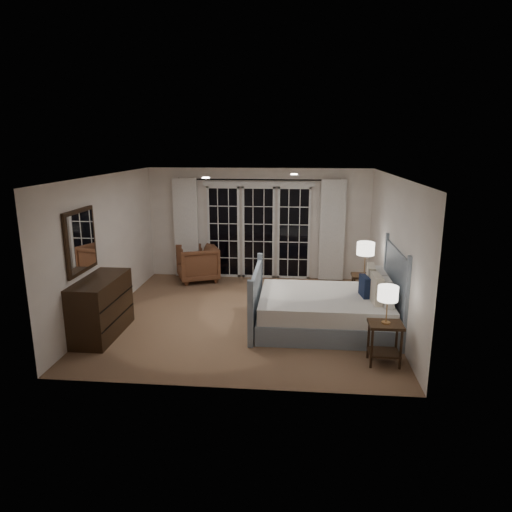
# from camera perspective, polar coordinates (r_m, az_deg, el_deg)

# --- Properties ---
(floor) EXTENTS (5.00, 5.00, 0.00)m
(floor) POSITION_cam_1_polar(r_m,az_deg,el_deg) (8.29, -1.19, -7.50)
(floor) COLOR brown
(floor) RESTS_ON ground
(ceiling) EXTENTS (5.00, 5.00, 0.00)m
(ceiling) POSITION_cam_1_polar(r_m,az_deg,el_deg) (7.74, -1.28, 10.01)
(ceiling) COLOR white
(ceiling) RESTS_ON wall_back
(wall_left) EXTENTS (0.02, 5.00, 2.50)m
(wall_left) POSITION_cam_1_polar(r_m,az_deg,el_deg) (8.57, -18.09, 1.25)
(wall_left) COLOR white
(wall_left) RESTS_ON floor
(wall_right) EXTENTS (0.02, 5.00, 2.50)m
(wall_right) POSITION_cam_1_polar(r_m,az_deg,el_deg) (8.04, 16.76, 0.54)
(wall_right) COLOR white
(wall_right) RESTS_ON floor
(wall_back) EXTENTS (5.00, 0.02, 2.50)m
(wall_back) POSITION_cam_1_polar(r_m,az_deg,el_deg) (10.36, 0.33, 4.04)
(wall_back) COLOR white
(wall_back) RESTS_ON floor
(wall_front) EXTENTS (5.00, 0.02, 2.50)m
(wall_front) POSITION_cam_1_polar(r_m,az_deg,el_deg) (5.54, -4.17, -4.84)
(wall_front) COLOR white
(wall_front) RESTS_ON floor
(french_doors) EXTENTS (2.50, 0.04, 2.20)m
(french_doors) POSITION_cam_1_polar(r_m,az_deg,el_deg) (10.35, 0.31, 3.13)
(french_doors) COLOR black
(french_doors) RESTS_ON wall_back
(curtain_rod) EXTENTS (3.50, 0.03, 0.03)m
(curtain_rod) POSITION_cam_1_polar(r_m,az_deg,el_deg) (10.14, 0.29, 9.52)
(curtain_rod) COLOR black
(curtain_rod) RESTS_ON wall_back
(curtain_left) EXTENTS (0.55, 0.10, 2.25)m
(curtain_left) POSITION_cam_1_polar(r_m,az_deg,el_deg) (10.53, -8.72, 3.49)
(curtain_left) COLOR white
(curtain_left) RESTS_ON curtain_rod
(curtain_right) EXTENTS (0.55, 0.10, 2.25)m
(curtain_right) POSITION_cam_1_polar(r_m,az_deg,el_deg) (10.25, 9.51, 3.17)
(curtain_right) COLOR white
(curtain_right) RESTS_ON curtain_rod
(downlight_a) EXTENTS (0.12, 0.12, 0.01)m
(downlight_a) POSITION_cam_1_polar(r_m,az_deg,el_deg) (8.29, 4.79, 10.15)
(downlight_a) COLOR white
(downlight_a) RESTS_ON ceiling
(downlight_b) EXTENTS (0.12, 0.12, 0.01)m
(downlight_b) POSITION_cam_1_polar(r_m,az_deg,el_deg) (7.44, -6.30, 9.69)
(downlight_b) COLOR white
(downlight_b) RESTS_ON ceiling
(bed) EXTENTS (2.35, 1.69, 1.38)m
(bed) POSITION_cam_1_polar(r_m,az_deg,el_deg) (7.76, 8.94, -6.52)
(bed) COLOR gray
(bed) RESTS_ON floor
(nightstand_left) EXTENTS (0.47, 0.37, 0.61)m
(nightstand_left) POSITION_cam_1_polar(r_m,az_deg,el_deg) (6.70, 15.80, -9.75)
(nightstand_left) COLOR #321F10
(nightstand_left) RESTS_ON floor
(nightstand_right) EXTENTS (0.46, 0.37, 0.60)m
(nightstand_right) POSITION_cam_1_polar(r_m,az_deg,el_deg) (8.95, 13.29, -3.59)
(nightstand_right) COLOR #321F10
(nightstand_right) RESTS_ON floor
(lamp_left) EXTENTS (0.28, 0.28, 0.54)m
(lamp_left) POSITION_cam_1_polar(r_m,az_deg,el_deg) (6.48, 16.17, -4.59)
(lamp_left) COLOR #B18047
(lamp_left) RESTS_ON nightstand_left
(lamp_right) EXTENTS (0.33, 0.33, 0.63)m
(lamp_right) POSITION_cam_1_polar(r_m,az_deg,el_deg) (8.77, 13.54, 0.87)
(lamp_right) COLOR #B18047
(lamp_right) RESTS_ON nightstand_right
(armchair) EXTENTS (1.13, 1.12, 0.80)m
(armchair) POSITION_cam_1_polar(r_m,az_deg,el_deg) (10.36, -7.34, -0.90)
(armchair) COLOR brown
(armchair) RESTS_ON floor
(dresser) EXTENTS (0.57, 1.34, 0.95)m
(dresser) POSITION_cam_1_polar(r_m,az_deg,el_deg) (7.76, -18.80, -6.06)
(dresser) COLOR #321F10
(dresser) RESTS_ON floor
(mirror) EXTENTS (0.05, 0.85, 1.00)m
(mirror) POSITION_cam_1_polar(r_m,az_deg,el_deg) (7.58, -21.06, 1.73)
(mirror) COLOR #321F10
(mirror) RESTS_ON wall_left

